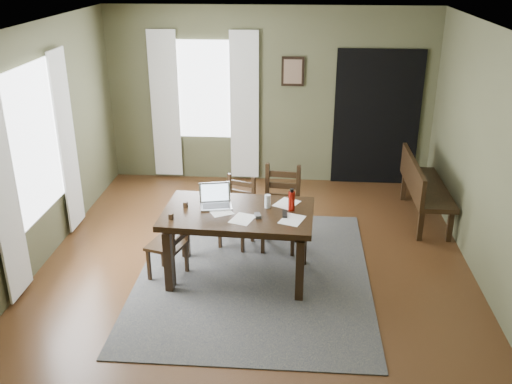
# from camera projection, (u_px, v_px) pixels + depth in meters

# --- Properties ---
(ground) EXTENTS (5.00, 6.00, 0.01)m
(ground) POSITION_uv_depth(u_px,v_px,m) (254.00, 275.00, 6.52)
(ground) COLOR #492C16
(room_shell) EXTENTS (5.02, 6.02, 2.71)m
(room_shell) POSITION_uv_depth(u_px,v_px,m) (254.00, 122.00, 5.81)
(room_shell) COLOR #4F5134
(room_shell) RESTS_ON ground
(rug) EXTENTS (2.60, 3.20, 0.01)m
(rug) POSITION_uv_depth(u_px,v_px,m) (254.00, 274.00, 6.51)
(rug) COLOR #3D3D3D
(rug) RESTS_ON ground
(dining_table) EXTENTS (1.66, 1.05, 0.81)m
(dining_table) POSITION_uv_depth(u_px,v_px,m) (238.00, 219.00, 6.19)
(dining_table) COLOR black
(dining_table) RESTS_ON rug
(chair_end) EXTENTS (0.47, 0.47, 0.87)m
(chair_end) POSITION_uv_depth(u_px,v_px,m) (170.00, 243.00, 6.30)
(chair_end) COLOR black
(chair_end) RESTS_ON rug
(chair_back_left) EXTENTS (0.48, 0.48, 0.86)m
(chair_back_left) POSITION_uv_depth(u_px,v_px,m) (238.00, 213.00, 7.05)
(chair_back_left) COLOR black
(chair_back_left) RESTS_ON rug
(chair_back_right) EXTENTS (0.49, 0.49, 1.02)m
(chair_back_right) POSITION_uv_depth(u_px,v_px,m) (281.00, 209.00, 6.96)
(chair_back_right) COLOR black
(chair_back_right) RESTS_ON rug
(bench) EXTENTS (0.49, 1.51, 0.85)m
(bench) POSITION_uv_depth(u_px,v_px,m) (422.00, 184.00, 7.68)
(bench) COLOR black
(bench) RESTS_ON ground
(laptop) EXTENTS (0.39, 0.34, 0.24)m
(laptop) POSITION_uv_depth(u_px,v_px,m) (215.00, 200.00, 6.28)
(laptop) COLOR #B7B7BC
(laptop) RESTS_ON dining_table
(computer_mouse) EXTENTS (0.08, 0.11, 0.03)m
(computer_mouse) POSITION_uv_depth(u_px,v_px,m) (258.00, 216.00, 6.01)
(computer_mouse) COLOR #3F3F42
(computer_mouse) RESTS_ON dining_table
(tv_remote) EXTENTS (0.06, 0.18, 0.02)m
(tv_remote) POSITION_uv_depth(u_px,v_px,m) (285.00, 214.00, 6.07)
(tv_remote) COLOR black
(tv_remote) RESTS_ON dining_table
(drinking_glass) EXTENTS (0.07, 0.07, 0.15)m
(drinking_glass) POSITION_uv_depth(u_px,v_px,m) (268.00, 201.00, 6.21)
(drinking_glass) COLOR silver
(drinking_glass) RESTS_ON dining_table
(water_bottle) EXTENTS (0.07, 0.07, 0.25)m
(water_bottle) POSITION_uv_depth(u_px,v_px,m) (292.00, 200.00, 6.14)
(water_bottle) COLOR #AB170D
(water_bottle) RESTS_ON dining_table
(paper_a) EXTENTS (0.34, 0.37, 0.00)m
(paper_a) POSITION_uv_depth(u_px,v_px,m) (220.00, 211.00, 6.16)
(paper_a) COLOR white
(paper_a) RESTS_ON dining_table
(paper_b) EXTENTS (0.30, 0.34, 0.00)m
(paper_b) POSITION_uv_depth(u_px,v_px,m) (292.00, 220.00, 5.96)
(paper_b) COLOR white
(paper_b) RESTS_ON dining_table
(paper_d) EXTENTS (0.33, 0.36, 0.00)m
(paper_d) POSITION_uv_depth(u_px,v_px,m) (287.00, 203.00, 6.34)
(paper_d) COLOR white
(paper_d) RESTS_ON dining_table
(paper_e) EXTENTS (0.29, 0.33, 0.00)m
(paper_e) POSITION_uv_depth(u_px,v_px,m) (243.00, 219.00, 5.97)
(paper_e) COLOR white
(paper_e) RESTS_ON dining_table
(window_left) EXTENTS (0.01, 1.30, 1.70)m
(window_left) POSITION_uv_depth(u_px,v_px,m) (33.00, 143.00, 6.31)
(window_left) COLOR white
(window_left) RESTS_ON ground
(window_back) EXTENTS (1.00, 0.01, 1.50)m
(window_back) POSITION_uv_depth(u_px,v_px,m) (204.00, 90.00, 8.75)
(window_back) COLOR white
(window_back) RESTS_ON ground
(curtain_left_near) EXTENTS (0.03, 0.48, 2.30)m
(curtain_left_near) POSITION_uv_depth(u_px,v_px,m) (4.00, 193.00, 5.65)
(curtain_left_near) COLOR silver
(curtain_left_near) RESTS_ON ground
(curtain_left_far) EXTENTS (0.03, 0.48, 2.30)m
(curtain_left_far) POSITION_uv_depth(u_px,v_px,m) (67.00, 142.00, 7.15)
(curtain_left_far) COLOR silver
(curtain_left_far) RESTS_ON ground
(curtain_back_left) EXTENTS (0.44, 0.03, 2.30)m
(curtain_back_left) POSITION_uv_depth(u_px,v_px,m) (165.00, 105.00, 8.86)
(curtain_back_left) COLOR silver
(curtain_back_left) RESTS_ON ground
(curtain_back_right) EXTENTS (0.44, 0.03, 2.30)m
(curtain_back_right) POSITION_uv_depth(u_px,v_px,m) (244.00, 107.00, 8.77)
(curtain_back_right) COLOR silver
(curtain_back_right) RESTS_ON ground
(framed_picture) EXTENTS (0.34, 0.03, 0.44)m
(framed_picture) POSITION_uv_depth(u_px,v_px,m) (293.00, 71.00, 8.53)
(framed_picture) COLOR black
(framed_picture) RESTS_ON ground
(doorway_back) EXTENTS (1.30, 0.03, 2.10)m
(doorway_back) POSITION_uv_depth(u_px,v_px,m) (377.00, 118.00, 8.72)
(doorway_back) COLOR black
(doorway_back) RESTS_ON ground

